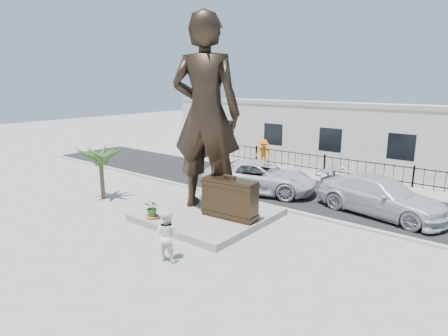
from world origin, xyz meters
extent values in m
plane|color=#9E9991|center=(0.00, 0.00, 0.00)|extent=(100.00, 100.00, 0.00)
cube|color=black|center=(0.00, 8.00, 0.01)|extent=(40.00, 7.00, 0.01)
cube|color=#A5A399|center=(0.00, 4.50, 0.06)|extent=(40.00, 0.25, 0.12)
cube|color=#9E9991|center=(0.00, 12.00, 0.01)|extent=(40.00, 2.50, 0.02)
cube|color=gray|center=(-0.50, 1.50, 0.15)|extent=(5.20, 5.20, 0.30)
cube|color=black|center=(0.00, 12.80, 0.60)|extent=(22.00, 0.10, 1.20)
cube|color=silver|center=(0.00, 17.00, 2.20)|extent=(28.00, 7.00, 4.40)
imported|color=black|center=(-1.05, 2.00, 4.63)|extent=(3.70, 3.10, 8.65)
cube|color=#332515|center=(0.73, 1.49, 1.15)|extent=(2.48, 0.98, 1.71)
imported|color=white|center=(1.11, -2.49, 0.89)|extent=(0.99, 0.85, 1.78)
imported|color=silver|center=(-1.01, 6.39, 0.87)|extent=(6.79, 4.62, 1.73)
imported|color=silver|center=(5.40, 6.86, 0.87)|extent=(6.27, 3.40, 1.73)
imported|color=orange|center=(-4.31, 11.95, 1.01)|extent=(1.48, 1.30, 1.99)
cylinder|color=#A64E2C|center=(-1.80, -0.65, 0.20)|extent=(0.56, 0.56, 0.40)
imported|color=#326420|center=(-1.80, -0.65, 0.77)|extent=(0.74, 0.67, 0.74)
camera|label=1|loc=(10.11, -10.59, 6.00)|focal=30.00mm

